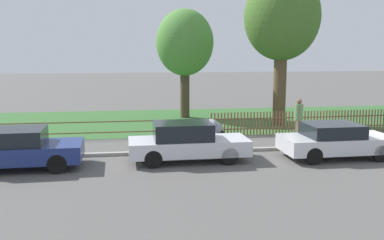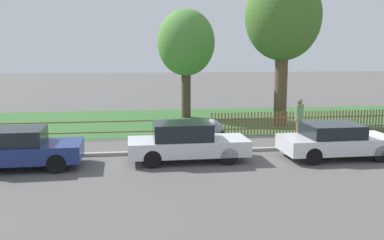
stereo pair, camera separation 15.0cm
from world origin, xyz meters
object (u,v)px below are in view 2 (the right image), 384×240
Objects in this scene: parked_car_navy_estate at (335,140)px; tree_behind_motorcycle at (283,18)px; tree_nearest_kerb at (186,44)px; parked_car_silver_hatchback at (20,148)px; pedestrian_near_fence at (299,117)px; covered_motorcycle at (203,128)px; parked_car_black_saloon at (186,142)px.

tree_behind_motorcycle reaches higher than parked_car_navy_estate.
parked_car_silver_hatchback is at bearing -123.71° from tree_nearest_kerb.
tree_behind_motorcycle is at bearing -35.34° from tree_nearest_kerb.
tree_behind_motorcycle is (11.15, 6.79, 4.73)m from parked_car_silver_hatchback.
tree_behind_motorcycle is 4.34× the size of pedestrian_near_fence.
parked_car_silver_hatchback reaches higher than parked_car_navy_estate.
parked_car_navy_estate is at bearing -171.80° from pedestrian_near_fence.
covered_motorcycle is 0.32× the size of tree_nearest_kerb.
parked_car_black_saloon is at bearing -96.77° from tree_nearest_kerb.
pedestrian_near_fence reaches higher than parked_car_silver_hatchback.
tree_behind_motorcycle is at bearing 29.45° from parked_car_silver_hatchback.
covered_motorcycle is at bearing -141.39° from tree_behind_motorcycle.
parked_car_black_saloon is (5.50, 0.23, 0.01)m from parked_car_silver_hatchback.
covered_motorcycle is (6.54, 3.10, -0.06)m from parked_car_silver_hatchback.
tree_nearest_kerb reaches higher than parked_car_silver_hatchback.
covered_motorcycle is (-4.31, 3.17, -0.03)m from parked_car_navy_estate.
tree_nearest_kerb is (-4.19, 10.04, 3.57)m from parked_car_navy_estate.
tree_behind_motorcycle is (5.65, 6.56, 4.72)m from parked_car_black_saloon.
parked_car_black_saloon is 2.10× the size of covered_motorcycle.
parked_car_navy_estate reaches higher than covered_motorcycle.
covered_motorcycle is 7.60m from tree_behind_motorcycle.
parked_car_silver_hatchback is 11.28m from pedestrian_near_fence.
parked_car_silver_hatchback is 1.95× the size of covered_motorcycle.
parked_car_silver_hatchback is 12.50m from tree_nearest_kerb.
parked_car_black_saloon is 1.05× the size of parked_car_navy_estate.
parked_car_silver_hatchback is 0.97× the size of parked_car_navy_estate.
tree_behind_motorcycle is (4.50, -3.19, 1.19)m from tree_nearest_kerb.
pedestrian_near_fence is at bearing -58.33° from tree_nearest_kerb.
pedestrian_near_fence is (4.26, 0.17, 0.38)m from covered_motorcycle.
parked_car_navy_estate is at bearing -35.51° from covered_motorcycle.
parked_car_black_saloon is 6.11m from pedestrian_near_fence.
tree_behind_motorcycle is 5.65m from pedestrian_near_fence.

